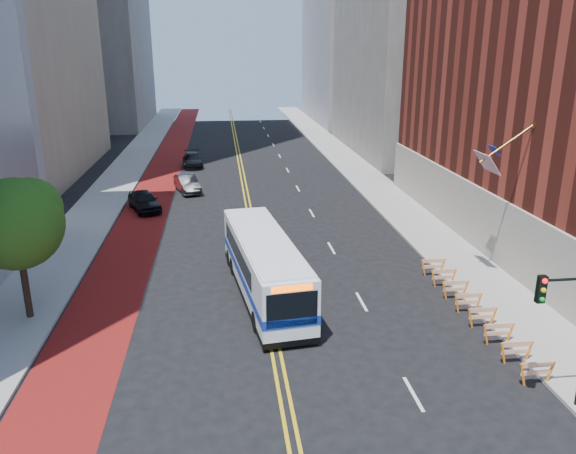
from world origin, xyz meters
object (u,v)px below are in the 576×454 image
at_px(car_c, 192,160).
at_px(car_b, 187,184).
at_px(transit_bus, 264,265).
at_px(car_a, 144,201).
at_px(street_tree, 17,220).
at_px(traffic_signal, 568,316).

bearing_deg(car_c, car_b, -94.51).
xyz_separation_m(transit_bus, car_a, (-8.14, 16.83, -0.88)).
distance_m(transit_bus, car_b, 22.99).
xyz_separation_m(street_tree, car_b, (6.12, 23.85, -4.17)).
height_order(street_tree, transit_bus, street_tree).
bearing_deg(car_a, car_c, 58.54).
height_order(traffic_signal, car_c, traffic_signal).
xyz_separation_m(car_b, car_c, (-0.02, 11.19, -0.02)).
xyz_separation_m(transit_bus, car_c, (-5.10, 33.59, -0.94)).
bearing_deg(car_c, transit_bus, -86.00).
xyz_separation_m(car_a, car_c, (3.04, 16.76, -0.06)).
relative_size(transit_bus, car_c, 2.38).
bearing_deg(street_tree, transit_bus, 7.38).
height_order(transit_bus, car_b, transit_bus).
bearing_deg(traffic_signal, car_c, 108.08).
bearing_deg(car_a, traffic_signal, -78.90).
bearing_deg(car_c, street_tree, -104.51).
relative_size(street_tree, traffic_signal, 1.32).
distance_m(traffic_signal, transit_bus, 14.65).
bearing_deg(traffic_signal, street_tree, 155.18).
relative_size(street_tree, transit_bus, 0.57).
distance_m(street_tree, transit_bus, 11.75).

